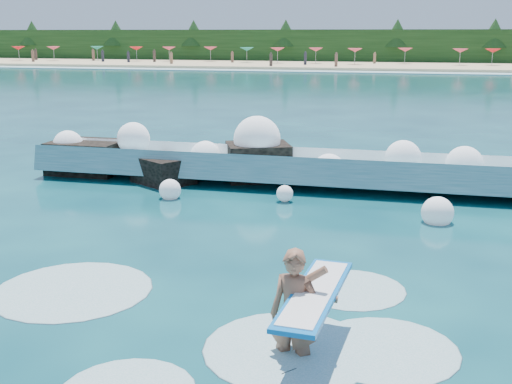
# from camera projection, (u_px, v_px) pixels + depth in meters

# --- Properties ---
(ground) EXTENTS (200.00, 200.00, 0.00)m
(ground) POSITION_uv_depth(u_px,v_px,m) (155.00, 272.00, 12.33)
(ground) COLOR #083442
(ground) RESTS_ON ground
(beach) EXTENTS (140.00, 20.00, 0.40)m
(beach) POSITION_uv_depth(u_px,v_px,m) (385.00, 66.00, 85.64)
(beach) COLOR tan
(beach) RESTS_ON ground
(wet_band) EXTENTS (140.00, 5.00, 0.08)m
(wet_band) POSITION_uv_depth(u_px,v_px,m) (380.00, 72.00, 75.33)
(wet_band) COLOR silver
(wet_band) RESTS_ON ground
(treeline) EXTENTS (140.00, 4.00, 5.00)m
(treeline) POSITION_uv_depth(u_px,v_px,m) (390.00, 47.00, 94.49)
(treeline) COLOR black
(treeline) RESTS_ON ground
(breaking_wave) EXTENTS (15.92, 2.57, 1.37)m
(breaking_wave) POSITION_uv_depth(u_px,v_px,m) (291.00, 168.00, 19.48)
(breaking_wave) COLOR teal
(breaking_wave) RESTS_ON ground
(rock_cluster) EXTENTS (8.00, 3.28, 1.32)m
(rock_cluster) POSITION_uv_depth(u_px,v_px,m) (161.00, 164.00, 20.43)
(rock_cluster) COLOR black
(rock_cluster) RESTS_ON ground
(surfer_with_board) EXTENTS (1.04, 3.03, 1.91)m
(surfer_with_board) POSITION_uv_depth(u_px,v_px,m) (299.00, 310.00, 8.95)
(surfer_with_board) COLOR brown
(surfer_with_board) RESTS_ON ground
(wave_spray) EXTENTS (15.58, 4.65, 2.14)m
(wave_spray) POSITION_uv_depth(u_px,v_px,m) (299.00, 155.00, 19.15)
(wave_spray) COLOR white
(wave_spray) RESTS_ON ground
(surf_foam) EXTENTS (9.49, 6.02, 0.14)m
(surf_foam) POSITION_uv_depth(u_px,v_px,m) (221.00, 324.00, 10.13)
(surf_foam) COLOR silver
(surf_foam) RESTS_ON ground
(beach_umbrellas) EXTENTS (112.15, 6.71, 0.50)m
(beach_umbrellas) POSITION_uv_depth(u_px,v_px,m) (385.00, 50.00, 86.74)
(beach_umbrellas) COLOR red
(beach_umbrellas) RESTS_ON ground
(beachgoers) EXTENTS (108.21, 11.62, 1.60)m
(beachgoers) POSITION_uv_depth(u_px,v_px,m) (366.00, 59.00, 83.91)
(beachgoers) COLOR #3F332D
(beachgoers) RESTS_ON ground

